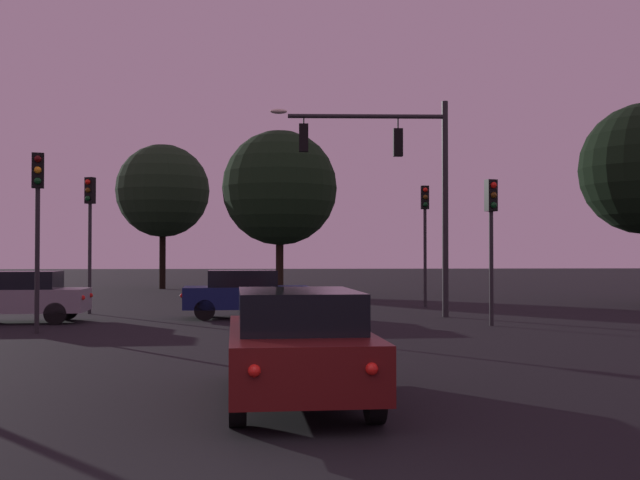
{
  "coord_description": "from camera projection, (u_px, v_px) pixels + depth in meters",
  "views": [
    {
      "loc": [
        -0.02,
        -6.27,
        1.99
      ],
      "look_at": [
        1.92,
        19.39,
        2.51
      ],
      "focal_mm": 42.84,
      "sensor_mm": 36.0,
      "label": 1
    }
  ],
  "objects": [
    {
      "name": "car_nearside_lane",
      "position": [
        297.0,
        343.0,
        10.35
      ],
      "size": [
        1.97,
        4.57,
        1.52
      ],
      "color": "#4C0F0F",
      "rests_on": "ground"
    },
    {
      "name": "tree_center_horizon",
      "position": [
        280.0,
        188.0,
        37.58
      ],
      "size": [
        5.66,
        5.66,
        8.16
      ],
      "color": "black",
      "rests_on": "ground"
    },
    {
      "name": "traffic_light_median",
      "position": [
        38.0,
        206.0,
        19.5
      ],
      "size": [
        0.35,
        0.38,
        4.62
      ],
      "color": "#232326",
      "rests_on": "ground"
    },
    {
      "name": "traffic_light_far_side",
      "position": [
        491.0,
        222.0,
        21.57
      ],
      "size": [
        0.35,
        0.38,
        4.14
      ],
      "color": "#232326",
      "rests_on": "ground"
    },
    {
      "name": "car_crossing_right",
      "position": [
        246.0,
        293.0,
        24.24
      ],
      "size": [
        4.14,
        2.08,
        1.52
      ],
      "color": "#0F1947",
      "rests_on": "ground"
    },
    {
      "name": "traffic_light_corner_right",
      "position": [
        90.0,
        218.0,
        26.0
      ],
      "size": [
        0.37,
        0.39,
        4.66
      ],
      "color": "#232326",
      "rests_on": "ground"
    },
    {
      "name": "car_crossing_left",
      "position": [
        15.0,
        296.0,
        22.61
      ],
      "size": [
        4.36,
        2.08,
        1.52
      ],
      "color": "gray",
      "rests_on": "ground"
    },
    {
      "name": "ground_plane",
      "position": [
        263.0,
        305.0,
        30.64
      ],
      "size": [
        168.0,
        168.0,
        0.0
      ],
      "primitive_type": "plane",
      "color": "black",
      "rests_on": "ground"
    },
    {
      "name": "traffic_signal_mast_arm",
      "position": [
        397.0,
        168.0,
        24.69
      ],
      "size": [
        5.77,
        0.56,
        7.0
      ],
      "color": "#232326",
      "rests_on": "ground"
    },
    {
      "name": "tree_behind_sign",
      "position": [
        163.0,
        191.0,
        45.52
      ],
      "size": [
        5.54,
        5.54,
        8.63
      ],
      "color": "black",
      "rests_on": "ground"
    },
    {
      "name": "traffic_light_corner_left",
      "position": [
        425.0,
        222.0,
        29.37
      ],
      "size": [
        0.32,
        0.36,
        4.68
      ],
      "color": "#232326",
      "rests_on": "ground"
    }
  ]
}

